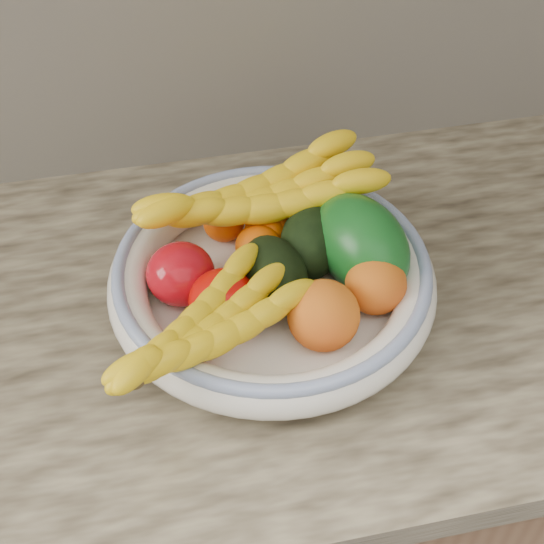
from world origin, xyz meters
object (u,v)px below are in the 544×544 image
(banana_bunch_back, at_px, (259,203))
(fruit_bowl, at_px, (272,279))
(banana_bunch_front, at_px, (206,334))
(green_mango, at_px, (360,244))

(banana_bunch_back, bearing_deg, fruit_bowl, -102.46)
(fruit_bowl, height_order, banana_bunch_front, banana_bunch_front)
(banana_bunch_back, xyz_separation_m, banana_bunch_front, (-0.10, -0.19, -0.01))
(green_mango, xyz_separation_m, banana_bunch_front, (-0.20, -0.11, 0.01))
(green_mango, height_order, banana_bunch_back, green_mango)
(green_mango, relative_size, banana_bunch_back, 0.45)
(banana_bunch_front, bearing_deg, fruit_bowl, 10.45)
(fruit_bowl, height_order, banana_bunch_back, banana_bunch_back)
(fruit_bowl, relative_size, banana_bunch_front, 1.45)
(banana_bunch_back, relative_size, banana_bunch_front, 1.23)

